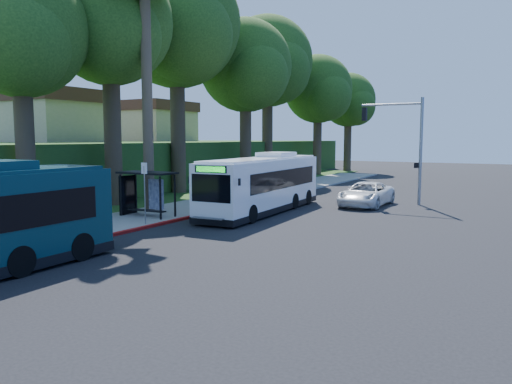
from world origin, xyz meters
The scene contains 17 objects.
ground centered at (0.00, 0.00, 0.00)m, with size 140.00×140.00×0.00m, color black.
sidewalk centered at (-7.30, 0.00, 0.06)m, with size 4.50×70.00×0.12m, color gray.
red_curb centered at (-5.00, -4.00, 0.07)m, with size 0.25×30.00×0.13m, color maroon.
grass_verge centered at (-13.00, 5.00, 0.03)m, with size 8.00×70.00×0.06m, color #234719.
bus_shelter centered at (-7.26, -2.86, 1.81)m, with size 3.20×1.51×2.55m.
stop_sign_pole centered at (-5.40, -5.00, 2.08)m, with size 0.35×0.06×3.17m.
traffic_signal_pole centered at (3.78, 10.00, 4.42)m, with size 4.10×0.30×7.00m.
hillside_backdrop centered at (-26.30, 15.10, 2.44)m, with size 24.00×60.00×8.80m.
tree_0 centered at (-12.40, -0.02, 11.20)m, with size 8.40×8.00×15.70m.
tree_1 centered at (-13.37, 7.98, 12.73)m, with size 10.50×10.00×18.26m.
tree_2 centered at (-11.89, 15.98, 10.48)m, with size 8.82×8.40×15.12m.
tree_3 centered at (-13.88, 23.98, 11.98)m, with size 10.08×9.60×17.28m.
tree_4 centered at (-11.40, 31.98, 9.73)m, with size 8.40×8.00×14.14m.
tree_5 centered at (-10.41, 39.99, 8.96)m, with size 7.35×7.00×12.86m.
tree_6 centered at (-12.91, -6.01, 9.71)m, with size 7.56×7.20×13.74m.
white_bus centered at (-2.61, 2.18, 1.71)m, with size 3.14×11.88×3.51m.
pickup centered at (1.89, 7.86, 0.76)m, with size 2.53×5.49×1.53m, color white.
Camera 1 is at (11.40, -23.64, 4.37)m, focal length 35.00 mm.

